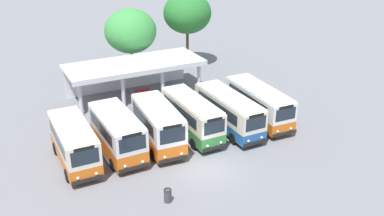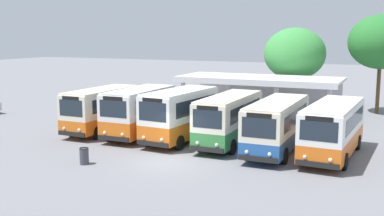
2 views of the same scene
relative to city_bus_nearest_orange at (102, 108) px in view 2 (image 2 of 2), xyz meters
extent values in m
plane|color=slate|center=(7.94, -4.98, -1.71)|extent=(180.00, 180.00, 0.00)
cylinder|color=black|center=(1.05, -2.04, -1.26)|extent=(0.22, 0.90, 0.90)
cylinder|color=black|center=(-1.06, -2.04, -1.26)|extent=(0.22, 0.90, 0.90)
cylinder|color=black|center=(1.06, 2.07, -1.26)|extent=(0.22, 0.90, 0.90)
cylinder|color=black|center=(-1.05, 2.07, -1.26)|extent=(0.22, 0.90, 0.90)
cube|color=orange|center=(0.00, 0.01, -0.85)|extent=(2.23, 6.64, 0.95)
cube|color=beige|center=(0.00, 0.01, 0.44)|extent=(2.23, 6.64, 1.63)
cube|color=beige|center=(0.00, 0.01, 1.31)|extent=(2.16, 6.44, 0.12)
cube|color=black|center=(-0.01, -3.33, -1.19)|extent=(2.10, 0.10, 0.28)
cube|color=#1E2833|center=(-0.01, -3.29, 0.49)|extent=(1.82, 0.05, 1.06)
cube|color=black|center=(-0.01, -3.29, 1.13)|extent=(1.33, 0.05, 0.24)
cube|color=#1E2833|center=(1.10, 0.11, 0.49)|extent=(0.05, 5.31, 0.89)
cube|color=#1E2833|center=(-1.10, 0.12, 0.49)|extent=(0.05, 5.31, 0.89)
sphere|color=#EAEACC|center=(0.60, -3.32, -0.88)|extent=(0.20, 0.20, 0.20)
sphere|color=#EAEACC|center=(-0.62, -3.32, -0.88)|extent=(0.20, 0.20, 0.20)
cylinder|color=black|center=(4.30, -2.06, -1.26)|extent=(0.24, 0.90, 0.90)
cylinder|color=black|center=(2.07, -2.10, -1.26)|extent=(0.24, 0.90, 0.90)
cylinder|color=black|center=(4.23, 1.92, -1.26)|extent=(0.24, 0.90, 0.90)
cylinder|color=black|center=(2.00, 1.88, -1.26)|extent=(0.24, 0.90, 0.90)
cube|color=orange|center=(3.15, -0.09, -0.76)|extent=(2.45, 6.47, 1.12)
cube|color=silver|center=(3.15, -0.09, 0.60)|extent=(2.45, 6.47, 1.61)
cube|color=silver|center=(3.15, -0.09, 1.47)|extent=(2.37, 6.28, 0.12)
cube|color=black|center=(3.20, -3.33, -1.19)|extent=(2.22, 0.14, 0.28)
cube|color=#1E2833|center=(3.20, -3.29, 0.65)|extent=(1.91, 0.08, 1.05)
cube|color=black|center=(3.20, -3.29, 1.29)|extent=(1.40, 0.07, 0.24)
cube|color=#1E2833|center=(4.30, 0.03, 0.65)|extent=(0.13, 5.14, 0.89)
cube|color=#1E2833|center=(1.99, -0.01, 0.65)|extent=(0.13, 5.14, 0.89)
sphere|color=#EAEACC|center=(3.85, -3.31, -0.88)|extent=(0.20, 0.20, 0.20)
sphere|color=#EAEACC|center=(2.56, -3.33, -0.88)|extent=(0.20, 0.20, 0.20)
cylinder|color=black|center=(7.24, -2.36, -1.26)|extent=(0.28, 0.91, 0.90)
cylinder|color=black|center=(5.06, -2.20, -1.26)|extent=(0.28, 0.91, 0.90)
cylinder|color=black|center=(7.53, 1.61, -1.26)|extent=(0.28, 0.91, 0.90)
cylinder|color=black|center=(5.34, 1.76, -1.26)|extent=(0.28, 0.91, 0.90)
cube|color=orange|center=(6.29, -0.30, -0.76)|extent=(2.74, 6.56, 1.13)
cube|color=white|center=(6.29, -0.30, 0.66)|extent=(2.74, 6.56, 1.71)
cube|color=white|center=(6.29, -0.30, 1.57)|extent=(2.66, 6.36, 0.12)
cube|color=black|center=(6.06, -3.53, -1.19)|extent=(2.18, 0.25, 0.28)
cube|color=#1E2833|center=(6.07, -3.48, 0.71)|extent=(1.88, 0.18, 1.11)
cube|color=black|center=(6.07, -3.48, 1.39)|extent=(1.37, 0.15, 0.24)
cube|color=#1E2833|center=(7.43, -0.28, 0.71)|extent=(0.41, 5.12, 0.94)
cube|color=#1E2833|center=(5.17, -0.12, 0.71)|extent=(0.41, 5.12, 0.94)
sphere|color=#EAEACC|center=(6.69, -3.56, -0.88)|extent=(0.20, 0.20, 0.20)
sphere|color=#EAEACC|center=(5.44, -3.47, -0.88)|extent=(0.20, 0.20, 0.20)
cylinder|color=black|center=(10.46, -2.02, -1.26)|extent=(0.23, 0.90, 0.90)
cylinder|color=black|center=(8.45, -2.03, -1.26)|extent=(0.23, 0.90, 0.90)
cylinder|color=black|center=(10.43, 2.44, -1.26)|extent=(0.23, 0.90, 0.90)
cylinder|color=black|center=(8.42, 2.43, -1.26)|extent=(0.23, 0.90, 0.90)
cube|color=#337F3D|center=(9.44, 0.20, -0.82)|extent=(2.16, 7.21, 1.01)
cube|color=beige|center=(9.44, 0.20, 0.47)|extent=(2.16, 7.21, 1.58)
cube|color=beige|center=(9.44, 0.20, 1.33)|extent=(2.09, 6.99, 0.12)
cube|color=black|center=(9.46, -3.42, -1.19)|extent=(2.01, 0.11, 0.28)
cube|color=#1E2833|center=(9.46, -3.38, 0.52)|extent=(1.73, 0.06, 1.03)
cube|color=black|center=(9.46, -3.38, 1.15)|extent=(1.27, 0.06, 0.24)
cube|color=#1E2833|center=(10.49, 0.31, 0.52)|extent=(0.08, 5.76, 0.87)
cube|color=#1E2833|center=(8.40, 0.30, 0.52)|extent=(0.08, 5.76, 0.87)
sphere|color=#EAEACC|center=(10.05, -3.41, -0.88)|extent=(0.20, 0.20, 0.20)
sphere|color=#EAEACC|center=(8.88, -3.42, -0.88)|extent=(0.20, 0.20, 0.20)
cylinder|color=black|center=(13.65, -2.66, -1.26)|extent=(0.23, 0.90, 0.90)
cylinder|color=black|center=(11.56, -2.67, -1.26)|extent=(0.23, 0.90, 0.90)
cylinder|color=black|center=(13.62, 2.08, -1.26)|extent=(0.23, 0.90, 0.90)
cylinder|color=black|center=(11.53, 2.07, -1.26)|extent=(0.23, 0.90, 0.90)
cube|color=#23569E|center=(12.59, -0.30, -0.87)|extent=(2.24, 7.66, 0.90)
cube|color=beige|center=(12.59, -0.30, 0.38)|extent=(2.24, 7.66, 1.61)
cube|color=beige|center=(12.59, -0.30, 1.25)|extent=(2.17, 7.43, 0.12)
cube|color=black|center=(12.61, -4.15, -1.19)|extent=(2.08, 0.11, 0.28)
cube|color=#1E2833|center=(12.61, -4.11, 0.43)|extent=(1.80, 0.06, 1.05)
cube|color=black|center=(12.61, -4.11, 1.07)|extent=(1.32, 0.06, 0.24)
cube|color=#1E2833|center=(13.67, -0.19, 0.43)|extent=(0.08, 6.12, 0.89)
cube|color=#1E2833|center=(11.50, -0.20, 0.43)|extent=(0.08, 6.12, 0.89)
sphere|color=#EAEACC|center=(13.22, -4.14, -0.88)|extent=(0.20, 0.20, 0.20)
sphere|color=#EAEACC|center=(12.01, -4.15, -0.88)|extent=(0.20, 0.20, 0.20)
cylinder|color=black|center=(16.70, -2.51, -1.26)|extent=(0.26, 0.91, 0.90)
cylinder|color=black|center=(14.55, -2.40, -1.26)|extent=(0.26, 0.91, 0.90)
cylinder|color=black|center=(16.93, 2.23, -1.26)|extent=(0.26, 0.91, 0.90)
cylinder|color=black|center=(14.77, 2.33, -1.26)|extent=(0.26, 0.91, 0.90)
cube|color=orange|center=(15.74, -0.09, -0.83)|extent=(2.62, 7.75, 0.98)
cube|color=white|center=(15.74, -0.09, 0.43)|extent=(2.62, 7.75, 1.55)
cube|color=white|center=(15.74, -0.09, 1.27)|extent=(2.54, 7.52, 0.12)
cube|color=black|center=(15.55, -3.94, -1.19)|extent=(2.15, 0.20, 0.28)
cube|color=#1E2833|center=(15.55, -3.89, 0.48)|extent=(1.85, 0.14, 1.01)
cube|color=black|center=(15.55, -3.89, 1.09)|extent=(1.36, 0.11, 0.24)
cube|color=#1E2833|center=(16.86, -0.04, 0.48)|extent=(0.33, 6.12, 0.85)
cube|color=#1E2833|center=(14.62, 0.07, 0.48)|extent=(0.33, 6.12, 0.85)
sphere|color=#EAEACC|center=(16.17, -3.96, -0.88)|extent=(0.20, 0.20, 0.20)
sphere|color=#EAEACC|center=(14.93, -3.90, -0.88)|extent=(0.20, 0.20, 0.20)
cylinder|color=silver|center=(2.42, 8.14, -0.11)|extent=(0.36, 0.36, 3.20)
cylinder|color=silver|center=(6.38, 8.14, -0.11)|extent=(0.36, 0.36, 3.20)
cylinder|color=silver|center=(10.35, 8.14, -0.11)|extent=(0.36, 0.36, 3.20)
cylinder|color=silver|center=(14.31, 8.14, -0.11)|extent=(0.36, 0.36, 3.20)
cube|color=white|center=(8.37, 12.54, -0.11)|extent=(12.69, 0.20, 3.20)
cube|color=white|center=(8.37, 10.24, 1.59)|extent=(13.19, 5.31, 0.20)
cube|color=white|center=(8.37, 7.64, 1.35)|extent=(13.19, 0.10, 0.28)
cylinder|color=slate|center=(8.36, 9.18, -1.49)|extent=(0.03, 0.03, 0.44)
cylinder|color=slate|center=(8.01, 9.16, -1.49)|extent=(0.03, 0.03, 0.44)
cylinder|color=slate|center=(8.34, 9.53, -1.49)|extent=(0.03, 0.03, 0.44)
cylinder|color=slate|center=(7.99, 9.51, -1.49)|extent=(0.03, 0.03, 0.44)
cube|color=#B21E1E|center=(8.17, 9.34, -1.25)|extent=(0.46, 0.46, 0.04)
cube|color=#B21E1E|center=(8.17, 9.54, -1.05)|extent=(0.44, 0.06, 0.40)
cylinder|color=slate|center=(8.91, 9.15, -1.49)|extent=(0.03, 0.03, 0.44)
cylinder|color=slate|center=(8.56, 9.13, -1.49)|extent=(0.03, 0.03, 0.44)
cylinder|color=slate|center=(8.90, 9.50, -1.49)|extent=(0.03, 0.03, 0.44)
cylinder|color=slate|center=(8.54, 9.48, -1.49)|extent=(0.03, 0.03, 0.44)
cube|color=#B21E1E|center=(8.73, 9.31, -1.25)|extent=(0.46, 0.46, 0.04)
cube|color=#B21E1E|center=(8.72, 9.51, -1.05)|extent=(0.44, 0.06, 0.40)
cylinder|color=slate|center=(9.46, 9.13, -1.49)|extent=(0.03, 0.03, 0.44)
cylinder|color=slate|center=(9.11, 9.12, -1.49)|extent=(0.03, 0.03, 0.44)
cylinder|color=slate|center=(9.45, 9.48, -1.49)|extent=(0.03, 0.03, 0.44)
cylinder|color=slate|center=(9.10, 9.47, -1.49)|extent=(0.03, 0.03, 0.44)
cube|color=#B21E1E|center=(9.28, 9.30, -1.25)|extent=(0.46, 0.46, 0.04)
cube|color=#B21E1E|center=(9.27, 9.50, -1.05)|extent=(0.44, 0.06, 0.40)
cylinder|color=brown|center=(10.03, 15.72, -0.19)|extent=(0.32, 0.32, 3.03)
ellipsoid|color=green|center=(10.03, 15.72, 3.40)|extent=(5.55, 5.55, 4.72)
cylinder|color=brown|center=(17.21, 16.48, 0.37)|extent=(0.32, 0.32, 4.16)
ellipsoid|color=#28722D|center=(17.21, 16.48, 4.52)|extent=(5.50, 5.50, 4.67)
cylinder|color=#3F3F47|center=(3.98, -7.19, -1.28)|extent=(0.48, 0.48, 0.85)
torus|color=black|center=(3.98, -7.19, -0.84)|extent=(0.49, 0.49, 0.06)
camera|label=1|loc=(-4.74, -27.47, 14.48)|focal=40.12mm
camera|label=2|loc=(19.09, -26.31, 5.12)|focal=43.00mm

